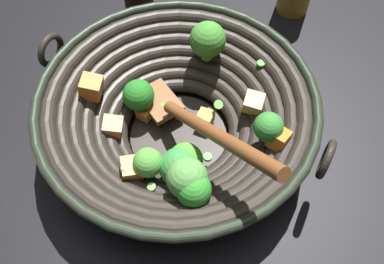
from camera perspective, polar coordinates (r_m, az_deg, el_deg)
ground_plane at (r=0.66m, az=-1.84°, el=-0.76°), size 4.00×4.00×0.00m
wok at (r=0.60m, az=-1.94°, el=2.39°), size 0.40×0.40×0.20m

